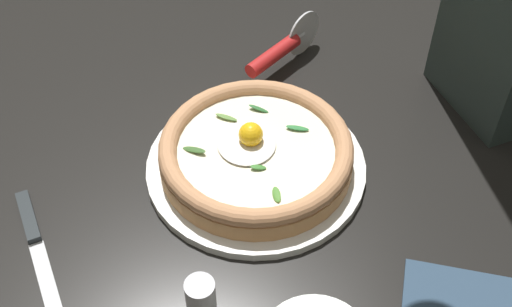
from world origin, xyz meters
name	(u,v)px	position (x,y,z in m)	size (l,w,h in m)	color
ground_plane	(241,166)	(0.00, 0.00, -0.01)	(2.40, 2.40, 0.03)	black
pizza_plate	(256,167)	(0.02, 0.02, 0.01)	(0.29, 0.29, 0.01)	white
pizza	(256,152)	(0.02, 0.02, 0.03)	(0.25, 0.25, 0.06)	tan
pizza_cutter	(281,49)	(-0.18, 0.09, 0.04)	(0.11, 0.13, 0.07)	silver
table_knife	(35,242)	(0.10, -0.27, 0.00)	(0.23, 0.07, 0.01)	silver
folded_napkin	(466,303)	(0.26, 0.21, 0.00)	(0.14, 0.09, 0.01)	#2E445B
pepper_shaker	(202,307)	(0.24, -0.08, 0.04)	(0.03, 0.03, 0.09)	silver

